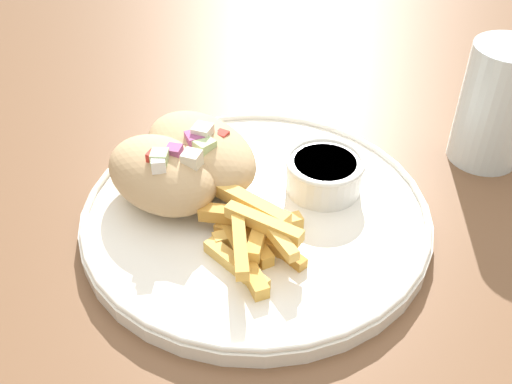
{
  "coord_description": "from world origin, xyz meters",
  "views": [
    {
      "loc": [
        0.19,
        -0.36,
        1.14
      ],
      "look_at": [
        -0.02,
        -0.02,
        0.81
      ],
      "focal_mm": 42.0,
      "sensor_mm": 36.0,
      "label": 1
    }
  ],
  "objects_px": {
    "sauce_ramekin": "(324,172)",
    "water_glass": "(494,110)",
    "pita_sandwich_far": "(201,152)",
    "pita_sandwich_near": "(162,174)",
    "plate": "(256,213)",
    "fries_pile": "(253,234)"
  },
  "relations": [
    {
      "from": "pita_sandwich_far",
      "to": "water_glass",
      "type": "relative_size",
      "value": 1.21
    },
    {
      "from": "sauce_ramekin",
      "to": "water_glass",
      "type": "xyz_separation_m",
      "value": [
        0.11,
        0.15,
        0.02
      ]
    },
    {
      "from": "pita_sandwich_near",
      "to": "water_glass",
      "type": "xyz_separation_m",
      "value": [
        0.22,
        0.24,
        0.01
      ]
    },
    {
      "from": "pita_sandwich_near",
      "to": "pita_sandwich_far",
      "type": "distance_m",
      "value": 0.05
    },
    {
      "from": "sauce_ramekin",
      "to": "fries_pile",
      "type": "bearing_deg",
      "value": -99.02
    },
    {
      "from": "water_glass",
      "to": "pita_sandwich_far",
      "type": "bearing_deg",
      "value": -138.31
    },
    {
      "from": "pita_sandwich_far",
      "to": "water_glass",
      "type": "height_order",
      "value": "water_glass"
    },
    {
      "from": "pita_sandwich_near",
      "to": "pita_sandwich_far",
      "type": "relative_size",
      "value": 0.82
    },
    {
      "from": "pita_sandwich_far",
      "to": "water_glass",
      "type": "distance_m",
      "value": 0.29
    },
    {
      "from": "pita_sandwich_far",
      "to": "fries_pile",
      "type": "xyz_separation_m",
      "value": [
        0.09,
        -0.05,
        -0.02
      ]
    },
    {
      "from": "fries_pile",
      "to": "sauce_ramekin",
      "type": "relative_size",
      "value": 1.42
    },
    {
      "from": "pita_sandwich_far",
      "to": "sauce_ramekin",
      "type": "relative_size",
      "value": 2.04
    },
    {
      "from": "sauce_ramekin",
      "to": "water_glass",
      "type": "relative_size",
      "value": 0.59
    },
    {
      "from": "pita_sandwich_far",
      "to": "plate",
      "type": "bearing_deg",
      "value": 7.36
    },
    {
      "from": "plate",
      "to": "pita_sandwich_near",
      "type": "distance_m",
      "value": 0.09
    },
    {
      "from": "sauce_ramekin",
      "to": "water_glass",
      "type": "bearing_deg",
      "value": 53.52
    },
    {
      "from": "fries_pile",
      "to": "water_glass",
      "type": "distance_m",
      "value": 0.28
    },
    {
      "from": "pita_sandwich_far",
      "to": "fries_pile",
      "type": "height_order",
      "value": "pita_sandwich_far"
    },
    {
      "from": "fries_pile",
      "to": "water_glass",
      "type": "bearing_deg",
      "value": 63.11
    },
    {
      "from": "plate",
      "to": "sauce_ramekin",
      "type": "distance_m",
      "value": 0.07
    },
    {
      "from": "plate",
      "to": "fries_pile",
      "type": "xyz_separation_m",
      "value": [
        0.02,
        -0.04,
        0.02
      ]
    },
    {
      "from": "pita_sandwich_far",
      "to": "fries_pile",
      "type": "bearing_deg",
      "value": -12.06
    }
  ]
}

